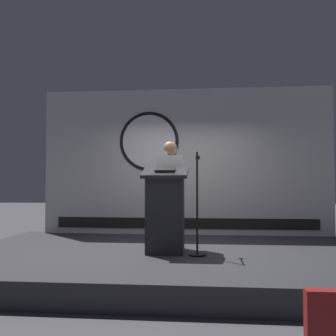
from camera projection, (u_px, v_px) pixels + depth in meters
ground_plane at (178, 271)px, 5.76m from camera, size 40.00×40.00×0.00m
stage_platform at (178, 261)px, 5.77m from camera, size 6.40×4.00×0.30m
banner_display at (184, 162)px, 7.67m from camera, size 5.58×0.12×2.83m
podium at (165, 211)px, 5.57m from camera, size 0.64×0.49×1.23m
speaker_person at (170, 193)px, 6.05m from camera, size 0.40×0.26×1.63m
microphone_stand at (197, 218)px, 5.43m from camera, size 0.24×0.57×1.42m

